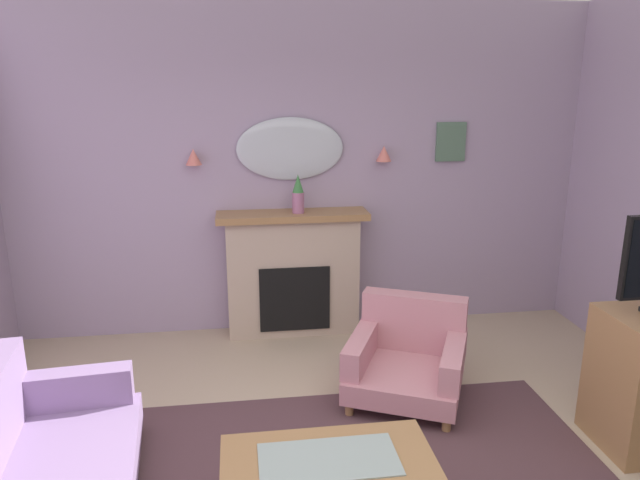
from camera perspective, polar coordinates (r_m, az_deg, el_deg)
wall_back at (r=5.51m, az=-1.75°, el=6.64°), size 6.25×0.10×3.00m
fireplace at (r=5.50m, az=-2.59°, el=-3.33°), size 1.36×0.36×1.16m
mantel_vase_left at (r=5.29m, az=-2.11°, el=4.38°), size 0.11×0.11×0.35m
wall_mirror at (r=5.39m, az=-2.88°, el=8.71°), size 0.96×0.06×0.56m
wall_sconce_left at (r=5.34m, az=-12.02°, el=7.79°), size 0.14×0.14×0.14m
wall_sconce_right at (r=5.49m, az=6.13°, el=8.23°), size 0.14×0.14×0.14m
framed_picture at (r=5.73m, az=12.41°, el=9.17°), size 0.28×0.03×0.36m
coffee_table at (r=3.27m, az=0.83°, el=-21.10°), size 1.10×0.60×0.45m
floral_couch at (r=3.65m, az=-26.31°, el=-19.81°), size 1.02×1.78×0.76m
armchair_by_coffee_table at (r=4.60m, az=8.43°, el=-10.96°), size 1.07×1.08×0.71m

